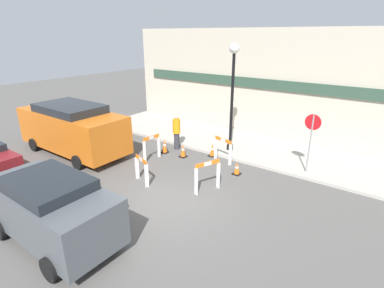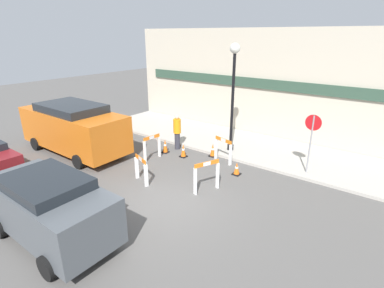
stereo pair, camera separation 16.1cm
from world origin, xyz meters
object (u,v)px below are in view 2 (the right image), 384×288
(streetlamp_post, at_px, (233,83))
(parked_car_1, at_px, (49,205))
(work_van, at_px, (74,126))
(person_worker, at_px, (177,131))
(stop_sign, at_px, (312,135))

(streetlamp_post, distance_m, parked_car_1, 8.64)
(streetlamp_post, bearing_deg, work_van, -143.18)
(streetlamp_post, xyz_separation_m, person_worker, (-2.23, -1.19, -2.28))
(person_worker, distance_m, work_van, 4.74)
(person_worker, xyz_separation_m, parked_car_1, (1.64, -7.16, 0.11))
(stop_sign, bearing_deg, streetlamp_post, -3.56)
(streetlamp_post, relative_size, work_van, 0.85)
(stop_sign, height_order, work_van, stop_sign)
(stop_sign, xyz_separation_m, parked_car_1, (-4.20, -8.01, -0.65))
(stop_sign, bearing_deg, parked_car_1, 64.11)
(parked_car_1, bearing_deg, work_van, 142.13)
(person_worker, distance_m, parked_car_1, 7.35)
(person_worker, height_order, work_van, work_van)
(stop_sign, bearing_deg, work_van, 24.78)
(stop_sign, relative_size, work_van, 0.41)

